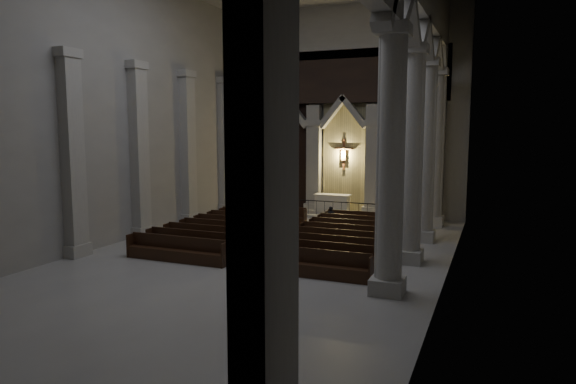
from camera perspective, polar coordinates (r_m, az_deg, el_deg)
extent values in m
plane|color=#A5A29C|center=(20.22, -3.19, -7.31)|extent=(24.00, 24.00, 0.00)
cube|color=gray|center=(30.88, 6.42, 8.84)|extent=(14.00, 0.10, 12.00)
cube|color=gray|center=(23.49, -19.12, 9.07)|extent=(0.10, 24.00, 12.00)
cube|color=gray|center=(17.78, 17.85, 9.90)|extent=(0.10, 24.00, 12.00)
cube|color=#AAA79F|center=(32.35, -3.16, 3.83)|extent=(0.80, 0.50, 6.40)
cube|color=#AAA79F|center=(32.65, -3.12, -1.35)|extent=(1.05, 0.70, 0.50)
cube|color=#AAA79F|center=(32.30, -3.18, 7.64)|extent=(1.00, 0.65, 0.35)
cube|color=#AAA79F|center=(30.98, 2.88, 3.69)|extent=(0.80, 0.50, 6.40)
cube|color=#AAA79F|center=(31.29, 2.85, -1.71)|extent=(1.05, 0.70, 0.50)
cube|color=#AAA79F|center=(30.93, 2.91, 7.67)|extent=(1.00, 0.65, 0.35)
cube|color=#AAA79F|center=(29.99, 9.40, 3.49)|extent=(0.80, 0.50, 6.40)
cube|color=#AAA79F|center=(30.31, 9.29, -2.08)|extent=(1.05, 0.70, 0.50)
cube|color=#AAA79F|center=(29.94, 9.49, 7.60)|extent=(1.00, 0.65, 0.35)
cube|color=#AAA79F|center=(29.41, 16.27, 3.23)|extent=(0.80, 0.50, 6.40)
cube|color=#AAA79F|center=(29.73, 16.07, -2.45)|extent=(1.05, 0.70, 0.50)
cube|color=#AAA79F|center=(29.35, 16.41, 7.42)|extent=(1.00, 0.65, 0.35)
cube|color=black|center=(31.93, 0.04, 4.33)|extent=(2.60, 0.15, 7.00)
cube|color=tan|center=(30.76, 6.28, 4.19)|extent=(2.60, 0.15, 7.00)
cube|color=black|center=(29.97, 12.93, 3.98)|extent=(2.60, 0.15, 7.00)
cube|color=black|center=(30.53, 6.21, 12.62)|extent=(12.00, 0.50, 3.00)
cube|color=#AAA79F|center=(32.65, -4.45, 6.13)|extent=(1.60, 0.50, 9.00)
cube|color=#AAA79F|center=(29.28, 17.92, 5.71)|extent=(1.60, 0.50, 9.00)
cube|color=#AAA79F|center=(30.87, 6.28, 17.25)|extent=(14.00, 0.50, 3.00)
plane|color=#FFBE72|center=(30.73, 6.26, 4.19)|extent=(1.50, 0.00, 1.50)
cube|color=#542E1C|center=(30.64, 6.22, 4.18)|extent=(0.13, 0.08, 1.80)
cube|color=#542E1C|center=(30.63, 6.23, 4.83)|extent=(1.10, 0.08, 0.13)
cube|color=tan|center=(30.59, 6.19, 4.08)|extent=(0.26, 0.10, 0.60)
sphere|color=tan|center=(30.57, 6.20, 4.83)|extent=(0.17, 0.17, 0.17)
cylinder|color=tan|center=(30.64, 5.73, 4.78)|extent=(0.45, 0.08, 0.08)
cylinder|color=tan|center=(30.50, 6.67, 4.76)|extent=(0.45, 0.08, 0.08)
cube|color=#AAA79F|center=(27.76, 15.83, -3.10)|extent=(1.00, 1.00, 0.50)
cylinder|color=#AAA79F|center=(27.37, 16.09, 4.65)|extent=(0.70, 0.70, 7.50)
cube|color=#AAA79F|center=(27.50, 16.37, 12.69)|extent=(0.95, 0.95, 0.35)
cube|color=#AAA79F|center=(23.86, 14.75, -4.70)|extent=(1.00, 1.00, 0.50)
cylinder|color=#AAA79F|center=(23.40, 15.04, 4.33)|extent=(0.70, 0.70, 7.50)
cube|color=#AAA79F|center=(23.55, 15.34, 13.72)|extent=(0.95, 0.95, 0.35)
cube|color=#AAA79F|center=(19.99, 13.24, -6.93)|extent=(1.00, 1.00, 0.50)
cylinder|color=#AAA79F|center=(19.44, 13.55, 3.87)|extent=(0.70, 0.70, 7.50)
cube|color=#AAA79F|center=(19.62, 13.88, 15.16)|extent=(0.95, 0.95, 0.35)
cube|color=#AAA79F|center=(16.19, 10.98, -10.20)|extent=(1.00, 1.00, 0.50)
cylinder|color=#AAA79F|center=(15.50, 11.31, 3.16)|extent=(0.70, 0.70, 7.50)
cube|color=#AAA79F|center=(15.73, 11.66, 17.30)|extent=(0.95, 0.95, 0.35)
cube|color=#AAA79F|center=(29.24, 16.54, 5.95)|extent=(0.55, 1.20, 9.20)
cube|color=#AAA79F|center=(6.95, -2.66, 3.63)|extent=(0.55, 1.20, 9.20)
cube|color=#AAA79F|center=(31.50, -6.90, -1.70)|extent=(0.60, 1.00, 0.50)
cube|color=#AAA79F|center=(31.15, -7.00, 5.13)|extent=(0.50, 0.80, 7.50)
cube|color=#AAA79F|center=(31.26, -7.11, 12.20)|extent=(0.60, 1.00, 0.35)
cube|color=#AAA79F|center=(28.12, -10.86, -2.83)|extent=(0.60, 1.00, 0.50)
cube|color=#AAA79F|center=(27.73, -11.04, 4.83)|extent=(0.50, 0.80, 7.50)
cube|color=#AAA79F|center=(27.85, -11.23, 12.76)|extent=(0.60, 1.00, 0.35)
cube|color=#AAA79F|center=(24.92, -15.88, -4.24)|extent=(0.60, 1.00, 0.50)
cube|color=#AAA79F|center=(24.48, -16.18, 4.40)|extent=(0.50, 0.80, 7.50)
cube|color=#AAA79F|center=(24.62, -16.49, 13.38)|extent=(0.60, 1.00, 0.35)
cube|color=#AAA79F|center=(21.99, -22.33, -6.00)|extent=(0.60, 1.00, 0.50)
cube|color=#AAA79F|center=(21.49, -22.80, 3.80)|extent=(0.50, 0.80, 7.50)
cube|color=#AAA79F|center=(21.65, -23.30, 14.02)|extent=(0.60, 1.00, 0.35)
cube|color=#AAA79F|center=(29.93, 5.53, -2.48)|extent=(8.50, 2.60, 0.15)
cube|color=beige|center=(30.02, 4.95, -1.31)|extent=(1.95, 0.76, 1.03)
cube|color=silver|center=(29.95, 4.96, -0.30)|extent=(2.11, 0.84, 0.04)
cube|color=black|center=(28.90, 5.02, -1.09)|extent=(4.92, 0.05, 0.05)
cube|color=black|center=(29.78, 0.48, -1.68)|extent=(0.09, 0.09, 0.98)
cube|color=black|center=(28.35, 9.77, -2.23)|extent=(0.09, 0.09, 0.98)
cylinder|color=black|center=(29.61, 1.36, -1.79)|extent=(0.02, 0.02, 0.91)
cylinder|color=black|center=(29.44, 2.26, -1.85)|extent=(0.02, 0.02, 0.91)
cylinder|color=black|center=(29.27, 3.16, -1.90)|extent=(0.02, 0.02, 0.91)
cylinder|color=black|center=(29.12, 4.08, -1.96)|extent=(0.02, 0.02, 0.91)
cylinder|color=black|center=(28.97, 5.01, -2.01)|extent=(0.02, 0.02, 0.91)
cylinder|color=black|center=(28.83, 5.94, -2.07)|extent=(0.02, 0.02, 0.91)
cylinder|color=black|center=(28.70, 6.89, -2.12)|extent=(0.02, 0.02, 0.91)
cylinder|color=black|center=(28.58, 7.84, -2.18)|extent=(0.02, 0.02, 0.91)
cylinder|color=black|center=(28.46, 8.80, -2.23)|extent=(0.02, 0.02, 0.91)
cylinder|color=#A58A32|center=(29.66, -0.63, -2.64)|extent=(0.22, 0.22, 0.05)
cylinder|color=#A58A32|center=(29.57, -0.63, -1.64)|extent=(0.03, 0.03, 1.04)
cylinder|color=#A58A32|center=(29.50, -0.63, -0.64)|extent=(0.11, 0.11, 0.02)
cylinder|color=#EDE3C7|center=(29.49, -0.63, -0.45)|extent=(0.04, 0.04, 0.18)
sphere|color=#FFA459|center=(29.47, -0.63, -0.24)|extent=(0.04, 0.04, 0.04)
cylinder|color=#A58A32|center=(27.86, 11.10, -3.40)|extent=(0.24, 0.24, 0.05)
cylinder|color=#A58A32|center=(27.76, 11.12, -2.26)|extent=(0.04, 0.04, 1.13)
cylinder|color=#A58A32|center=(27.68, 11.15, -1.10)|extent=(0.12, 0.12, 0.02)
cylinder|color=#EDE3C7|center=(27.66, 11.16, -0.89)|extent=(0.05, 0.05, 0.20)
sphere|color=#FFA459|center=(27.65, 11.16, -0.65)|extent=(0.04, 0.04, 0.04)
cube|color=black|center=(27.25, -2.28, -3.08)|extent=(4.21, 0.40, 0.45)
cube|color=black|center=(27.34, -2.12, -2.03)|extent=(4.21, 0.07, 0.50)
cube|color=black|center=(28.13, -6.19, -2.32)|extent=(0.06, 0.45, 0.90)
cube|color=black|center=(26.42, 1.88, -2.90)|extent=(0.06, 0.45, 0.90)
cube|color=black|center=(25.53, 8.85, -3.85)|extent=(4.21, 0.40, 0.45)
cube|color=black|center=(25.62, 8.97, -2.73)|extent=(4.21, 0.07, 0.50)
cube|color=black|center=(26.04, 4.35, -3.06)|extent=(0.06, 0.45, 0.90)
cube|color=black|center=(25.10, 13.55, -3.62)|extent=(0.06, 0.45, 0.90)
cube|color=black|center=(26.17, -3.37, -3.50)|extent=(4.21, 0.40, 0.45)
cube|color=black|center=(26.26, -3.20, -2.41)|extent=(4.21, 0.07, 0.50)
cube|color=black|center=(27.09, -7.39, -2.70)|extent=(0.06, 0.45, 0.90)
cube|color=black|center=(25.31, 0.94, -3.34)|extent=(0.06, 0.45, 0.90)
cube|color=black|center=(24.38, 8.20, -4.35)|extent=(4.21, 0.40, 0.45)
cube|color=black|center=(24.47, 8.33, -3.17)|extent=(4.21, 0.07, 0.50)
cube|color=black|center=(24.91, 3.50, -3.52)|extent=(0.06, 0.45, 0.90)
cube|color=black|center=(23.93, 13.11, -4.13)|extent=(0.06, 0.45, 0.90)
cube|color=black|center=(25.11, -4.55, -3.96)|extent=(4.21, 0.40, 0.45)
cube|color=black|center=(25.19, -4.37, -2.83)|extent=(4.21, 0.07, 0.50)
cube|color=black|center=(26.07, -8.70, -3.11)|extent=(0.06, 0.45, 0.90)
cube|color=black|center=(24.21, -0.10, -3.81)|extent=(0.06, 0.45, 0.90)
cube|color=black|center=(23.23, 7.48, -4.90)|extent=(4.21, 0.40, 0.45)
cube|color=black|center=(23.32, 7.61, -3.67)|extent=(4.21, 0.07, 0.50)
cube|color=black|center=(23.79, 2.57, -4.01)|extent=(0.06, 0.45, 0.90)
cube|color=black|center=(22.76, 12.63, -4.69)|extent=(0.06, 0.45, 0.90)
cube|color=black|center=(24.06, -5.85, -4.46)|extent=(4.21, 0.40, 0.45)
cube|color=black|center=(24.14, -5.65, -3.27)|extent=(4.21, 0.07, 0.50)
cube|color=black|center=(25.06, -10.11, -3.55)|extent=(0.06, 0.45, 0.90)
cube|color=black|center=(23.12, -1.23, -4.33)|extent=(0.06, 0.45, 0.90)
cube|color=black|center=(22.10, 6.68, -5.51)|extent=(4.21, 0.40, 0.45)
cube|color=black|center=(22.18, 6.83, -4.21)|extent=(4.21, 0.07, 0.50)
cube|color=black|center=(22.68, 1.54, -4.56)|extent=(0.06, 0.45, 0.90)
cube|color=black|center=(21.60, 12.09, -5.30)|extent=(0.06, 0.45, 0.90)
cube|color=black|center=(23.03, -7.26, -5.01)|extent=(4.21, 0.40, 0.45)
cube|color=black|center=(23.10, -7.04, -3.76)|extent=(4.21, 0.07, 0.50)
cube|color=black|center=(24.07, -11.64, -4.02)|extent=(0.06, 0.45, 0.90)
cube|color=black|center=(22.05, -2.48, -4.90)|extent=(0.06, 0.45, 0.90)
cube|color=black|center=(20.97, 5.79, -6.19)|extent=(4.21, 0.40, 0.45)
cube|color=black|center=(21.04, 5.95, -4.81)|extent=(4.21, 0.07, 0.50)
cube|color=black|center=(21.59, 0.41, -5.15)|extent=(0.06, 0.45, 0.90)
cube|color=black|center=(20.44, 11.49, -5.99)|extent=(0.06, 0.45, 0.90)
cube|color=black|center=(22.02, -8.80, -5.60)|extent=(4.21, 0.40, 0.45)
cube|color=black|center=(22.08, -8.57, -4.29)|extent=(4.21, 0.07, 0.50)
cube|color=black|center=(23.10, -13.31, -4.53)|extent=(0.06, 0.45, 0.90)
cube|color=black|center=(20.98, -3.85, -5.53)|extent=(0.06, 0.45, 0.90)
cube|color=black|center=(19.85, 4.80, -6.94)|extent=(4.21, 0.40, 0.45)
cube|color=black|center=(19.91, 4.98, -5.48)|extent=(4.21, 0.07, 0.50)
cube|color=black|center=(20.50, -0.84, -5.81)|extent=(0.06, 0.45, 0.90)
cube|color=black|center=(19.29, 10.82, -6.76)|extent=(0.06, 0.45, 0.90)
cube|color=black|center=(21.02, -10.50, -6.24)|extent=(4.21, 0.40, 0.45)
cube|color=black|center=(21.07, -10.25, -4.87)|extent=(4.21, 0.07, 0.50)
cube|color=black|center=(22.16, -15.11, -5.08)|extent=(0.06, 0.45, 0.90)
cube|color=black|center=(19.94, -5.38, -6.21)|extent=(0.06, 0.45, 0.90)
cube|color=black|center=(18.74, 3.69, -7.77)|extent=(4.21, 0.40, 0.45)
cube|color=black|center=(18.80, 3.89, -6.23)|extent=(4.21, 0.07, 0.50)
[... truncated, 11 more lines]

